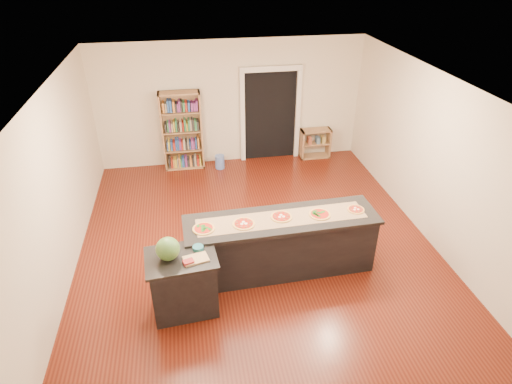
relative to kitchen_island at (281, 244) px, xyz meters
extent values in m
cube|color=beige|center=(-0.26, 0.59, 0.91)|extent=(6.00, 7.00, 2.80)
cube|color=#561C0E|center=(-0.26, 0.59, -0.49)|extent=(6.00, 7.00, 0.01)
cube|color=white|center=(-0.26, 0.59, 2.31)|extent=(6.00, 7.00, 0.01)
cube|color=black|center=(0.64, 4.07, 0.56)|extent=(1.20, 0.02, 2.10)
cube|color=silver|center=(-0.01, 4.03, 0.56)|extent=(0.10, 0.08, 2.10)
cube|color=silver|center=(1.29, 4.03, 0.56)|extent=(0.10, 0.08, 2.10)
cube|color=silver|center=(0.64, 4.03, 1.66)|extent=(1.40, 0.08, 0.12)
cube|color=black|center=(0.00, 0.00, -0.03)|extent=(2.87, 0.72, 0.92)
cube|color=black|center=(0.00, 0.00, 0.46)|extent=(2.95, 0.80, 0.05)
cube|color=black|center=(-1.52, -0.61, -0.04)|extent=(0.86, 0.61, 0.90)
cube|color=black|center=(-1.52, -0.61, 0.43)|extent=(0.95, 0.69, 0.04)
cube|color=#A0774D|center=(-1.39, 3.88, 0.40)|extent=(0.89, 0.32, 1.79)
cube|color=#A0774D|center=(1.73, 3.88, -0.13)|extent=(0.71, 0.30, 0.71)
cylinder|color=#5979C7|center=(-0.60, 3.68, -0.33)|extent=(0.22, 0.22, 0.32)
cube|color=#936F4C|center=(0.00, 0.00, 0.48)|extent=(2.57, 0.54, 0.00)
sphere|color=#144214|center=(-1.67, -0.61, 0.61)|extent=(0.32, 0.32, 0.32)
cube|color=tan|center=(-1.32, -0.70, 0.46)|extent=(0.36, 0.28, 0.02)
cube|color=maroon|center=(-1.42, -0.76, 0.47)|extent=(0.16, 0.13, 0.05)
cylinder|color=#195966|center=(-1.28, -0.49, 0.47)|extent=(0.15, 0.15, 0.06)
cylinder|color=tan|center=(-1.17, -0.08, 0.49)|extent=(0.31, 0.31, 0.02)
cylinder|color=#A5190C|center=(-1.17, -0.08, 0.50)|extent=(0.26, 0.26, 0.00)
cylinder|color=tan|center=(-0.59, -0.06, 0.49)|extent=(0.33, 0.33, 0.02)
cylinder|color=#A5190C|center=(-0.59, -0.06, 0.50)|extent=(0.27, 0.27, 0.00)
cylinder|color=tan|center=(0.00, 0.03, 0.49)|extent=(0.32, 0.32, 0.02)
cylinder|color=#A5190C|center=(0.00, 0.03, 0.50)|extent=(0.26, 0.26, 0.00)
cylinder|color=tan|center=(0.59, -0.01, 0.49)|extent=(0.33, 0.33, 0.02)
cylinder|color=#A5190C|center=(0.59, -0.01, 0.50)|extent=(0.27, 0.27, 0.00)
cylinder|color=tan|center=(1.18, 0.03, 0.49)|extent=(0.27, 0.27, 0.02)
cylinder|color=#A5190C|center=(1.18, 0.03, 0.50)|extent=(0.22, 0.22, 0.00)
camera|label=1|loc=(-1.29, -5.17, 4.08)|focal=30.00mm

